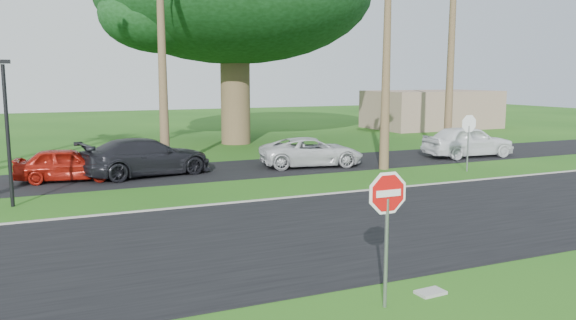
# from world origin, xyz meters

# --- Properties ---
(ground) EXTENTS (120.00, 120.00, 0.00)m
(ground) POSITION_xyz_m (0.00, 0.00, 0.00)
(ground) COLOR #1D4B12
(ground) RESTS_ON ground
(road) EXTENTS (120.00, 8.00, 0.02)m
(road) POSITION_xyz_m (0.00, 2.00, 0.01)
(road) COLOR black
(road) RESTS_ON ground
(parking_strip) EXTENTS (120.00, 5.00, 0.02)m
(parking_strip) POSITION_xyz_m (0.00, 12.50, 0.01)
(parking_strip) COLOR black
(parking_strip) RESTS_ON ground
(curb) EXTENTS (120.00, 0.12, 0.06)m
(curb) POSITION_xyz_m (0.00, 6.05, 0.03)
(curb) COLOR gray
(curb) RESTS_ON ground
(stop_sign_near) EXTENTS (1.05, 0.07, 2.62)m
(stop_sign_near) POSITION_xyz_m (0.50, -3.00, 1.77)
(stop_sign_near) COLOR gray
(stop_sign_near) RESTS_ON ground
(stop_sign_far) EXTENTS (1.05, 0.07, 2.62)m
(stop_sign_far) POSITION_xyz_m (12.00, 8.00, 1.77)
(stop_sign_far) COLOR gray
(stop_sign_far) RESTS_ON ground
(streetlight_right) EXTENTS (0.45, 0.25, 4.64)m
(streetlight_right) POSITION_xyz_m (-6.00, 8.50, 2.65)
(streetlight_right) COLOR black
(streetlight_right) RESTS_ON ground
(building_far) EXTENTS (10.00, 6.00, 3.00)m
(building_far) POSITION_xyz_m (24.00, 26.00, 1.50)
(building_far) COLOR gray
(building_far) RESTS_ON ground
(car_red) EXTENTS (4.10, 2.15, 1.33)m
(car_red) POSITION_xyz_m (-4.19, 12.48, 0.67)
(car_red) COLOR #9C170D
(car_red) RESTS_ON ground
(car_dark) EXTENTS (5.73, 3.19, 1.57)m
(car_dark) POSITION_xyz_m (-1.07, 12.48, 0.79)
(car_dark) COLOR black
(car_dark) RESTS_ON ground
(car_minivan) EXTENTS (5.08, 2.98, 1.33)m
(car_minivan) POSITION_xyz_m (6.34, 11.97, 0.66)
(car_minivan) COLOR silver
(car_minivan) RESTS_ON ground
(car_pickup) EXTENTS (4.89, 2.25, 1.62)m
(car_pickup) POSITION_xyz_m (15.08, 11.48, 0.81)
(car_pickup) COLOR white
(car_pickup) RESTS_ON ground
(utility_slab) EXTENTS (0.57, 0.39, 0.06)m
(utility_slab) POSITION_xyz_m (1.65, -2.83, 0.03)
(utility_slab) COLOR #9B9A93
(utility_slab) RESTS_ON ground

